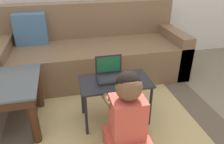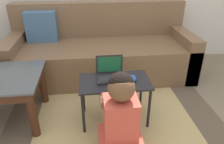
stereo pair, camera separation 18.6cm
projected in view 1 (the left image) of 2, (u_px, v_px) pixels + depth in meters
ground_plane at (117, 134)px, 1.86m from camera, size 16.00×16.00×0.00m
area_rug at (120, 133)px, 1.87m from camera, size 1.97×1.97×0.01m
couch at (93, 53)px, 2.70m from camera, size 2.17×0.84×0.86m
laptop_desk at (115, 86)px, 1.87m from camera, size 0.60×0.34×0.41m
laptop at (110, 75)px, 1.87m from camera, size 0.23×0.18×0.19m
computer_mouse at (133, 77)px, 1.86m from camera, size 0.06×0.10×0.04m
person_seated at (127, 119)px, 1.56m from camera, size 0.31×0.43×0.69m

